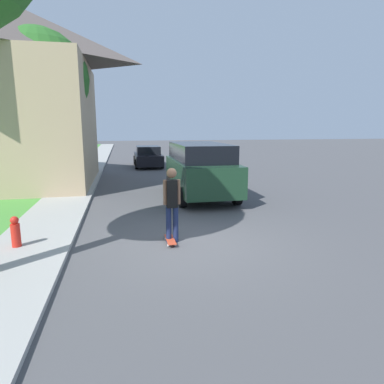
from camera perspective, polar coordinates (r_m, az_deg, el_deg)
name	(u,v)px	position (r m, az deg, el deg)	size (l,w,h in m)	color
ground_plane	(188,243)	(8.27, -0.67, -8.57)	(120.00, 120.00, 0.00)	#49494C
sidewalk	(68,197)	(14.09, -19.99, -0.83)	(1.80, 80.00, 0.10)	#9E9E99
lawn_tree_far	(39,79)	(16.51, -24.18, 16.81)	(4.15, 4.15, 6.73)	brown
suv_parked	(200,168)	(13.39, 1.37, 3.99)	(2.20, 5.01, 2.10)	#193823
car_down_street	(148,157)	(23.99, -7.36, 5.86)	(1.89, 4.43, 1.42)	black
skateboarder	(172,201)	(8.11, -3.37, -1.52)	(0.41, 0.24, 1.80)	#192347
skateboard	(170,240)	(8.29, -3.65, -7.95)	(0.21, 0.79, 0.10)	#B73D23
fire_hydrant	(16,232)	(8.63, -27.34, -5.95)	(0.20, 0.20, 0.70)	red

